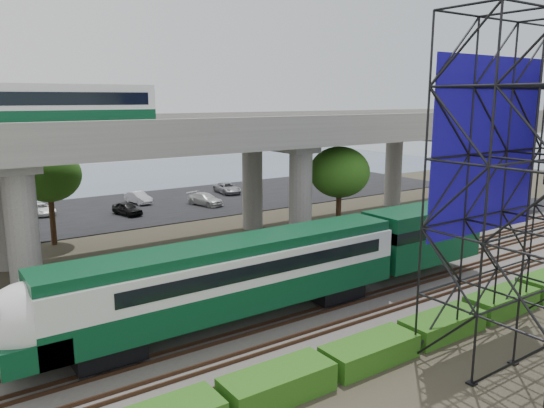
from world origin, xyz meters
TOP-DOWN VIEW (x-y plane):
  - ground at (0.00, 0.00)m, footprint 140.00×140.00m
  - ballast_bed at (0.00, 2.00)m, footprint 90.00×12.00m
  - service_road at (0.00, 10.50)m, footprint 90.00×5.00m
  - parking_lot at (0.00, 34.00)m, footprint 90.00×18.00m
  - harbor_water at (0.00, 56.00)m, footprint 140.00×40.00m
  - rail_tracks at (0.00, 2.00)m, footprint 90.00×9.52m
  - commuter_train at (-0.08, 2.00)m, footprint 29.30×3.06m
  - overpass at (-0.49, 16.00)m, footprint 80.00×12.00m
  - hedge_strip at (1.01, -4.30)m, footprint 34.60×1.80m
  - trees at (-4.67, 16.17)m, footprint 40.94×16.94m
  - suv at (-7.02, 11.34)m, footprint 5.21×3.53m
  - parked_cars at (1.18, 33.46)m, footprint 35.06×9.76m

SIDE VIEW (x-z plane):
  - ground at x=0.00m, z-range 0.00..0.00m
  - harbor_water at x=0.00m, z-range 0.00..0.03m
  - service_road at x=0.00m, z-range 0.00..0.08m
  - parking_lot at x=0.00m, z-range 0.00..0.08m
  - ballast_bed at x=0.00m, z-range 0.00..0.20m
  - rail_tracks at x=0.00m, z-range 0.20..0.36m
  - hedge_strip at x=1.01m, z-range -0.04..1.16m
  - parked_cars at x=1.18m, z-range 0.05..1.36m
  - suv at x=-7.02m, z-range 0.08..1.41m
  - commuter_train at x=-0.08m, z-range 0.73..5.03m
  - trees at x=-4.67m, z-range 1.73..9.42m
  - overpass at x=-0.49m, z-range 2.01..14.41m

